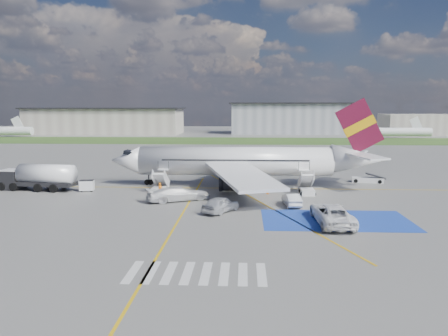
% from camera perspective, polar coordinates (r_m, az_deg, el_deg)
% --- Properties ---
extents(ground, '(400.00, 400.00, 0.00)m').
position_cam_1_polar(ground, '(46.24, 1.10, -5.41)').
color(ground, '#60605E').
rests_on(ground, ground).
extents(grass_strip, '(400.00, 30.00, 0.01)m').
position_cam_1_polar(grass_strip, '(140.38, 2.23, 3.59)').
color(grass_strip, '#2D4C1E').
rests_on(grass_strip, ground).
extents(taxiway_line_main, '(120.00, 0.20, 0.01)m').
position_cam_1_polar(taxiway_line_main, '(57.98, 1.45, -2.66)').
color(taxiway_line_main, gold).
rests_on(taxiway_line_main, ground).
extents(taxiway_line_cross, '(0.20, 60.00, 0.01)m').
position_cam_1_polar(taxiway_line_cross, '(37.10, -7.19, -8.84)').
color(taxiway_line_cross, gold).
rests_on(taxiway_line_cross, ground).
extents(taxiway_line_diag, '(20.71, 56.45, 0.01)m').
position_cam_1_polar(taxiway_line_diag, '(57.98, 1.45, -2.66)').
color(taxiway_line_diag, gold).
rests_on(taxiway_line_diag, ground).
extents(staging_box, '(14.00, 8.00, 0.01)m').
position_cam_1_polar(staging_box, '(43.23, 14.41, -6.61)').
color(staging_box, '#1B3EA7').
rests_on(staging_box, ground).
extents(crosswalk, '(9.00, 4.00, 0.01)m').
position_cam_1_polar(crosswalk, '(29.17, -3.59, -13.54)').
color(crosswalk, silver).
rests_on(crosswalk, ground).
extents(terminal_west, '(60.00, 22.00, 10.00)m').
position_cam_1_polar(terminal_west, '(183.89, -15.14, 5.91)').
color(terminal_west, '#A0978A').
rests_on(terminal_west, ground).
extents(terminal_centre, '(48.00, 18.00, 12.00)m').
position_cam_1_polar(terminal_centre, '(181.00, 8.75, 6.38)').
color(terminal_centre, gray).
rests_on(terminal_centre, ground).
extents(terminal_east, '(40.00, 16.00, 8.00)m').
position_cam_1_polar(terminal_east, '(188.14, 25.94, 5.12)').
color(terminal_east, '#A0978A').
rests_on(terminal_east, ground).
extents(airliner, '(36.81, 32.95, 11.92)m').
position_cam_1_polar(airliner, '(59.42, 2.96, 0.89)').
color(airliner, silver).
rests_on(airliner, ground).
extents(airstairs_fwd, '(1.90, 5.20, 3.60)m').
position_cam_1_polar(airstairs_fwd, '(55.66, -8.46, -2.55)').
color(airstairs_fwd, silver).
rests_on(airstairs_fwd, ground).
extents(airstairs_aft, '(1.90, 5.20, 3.60)m').
position_cam_1_polar(airstairs_aft, '(55.15, 10.77, -2.70)').
color(airstairs_aft, silver).
rests_on(airstairs_aft, ground).
extents(fuel_tanker, '(10.24, 4.02, 3.40)m').
position_cam_1_polar(fuel_tanker, '(61.42, -23.11, -1.36)').
color(fuel_tanker, black).
rests_on(fuel_tanker, ground).
extents(gpu_cart, '(1.92, 1.40, 1.47)m').
position_cam_1_polar(gpu_cart, '(58.53, -17.47, -2.28)').
color(gpu_cart, silver).
rests_on(gpu_cart, ground).
extents(belt_loader, '(4.79, 2.49, 1.38)m').
position_cam_1_polar(belt_loader, '(65.73, 18.27, -1.50)').
color(belt_loader, silver).
rests_on(belt_loader, ground).
extents(car_silver_a, '(4.11, 5.08, 1.63)m').
position_cam_1_polar(car_silver_a, '(44.86, -0.43, -4.76)').
color(car_silver_a, '#AFB2B7').
rests_on(car_silver_a, ground).
extents(car_silver_b, '(1.90, 4.33, 1.38)m').
position_cam_1_polar(car_silver_b, '(48.25, 8.83, -4.10)').
color(car_silver_b, silver).
rests_on(car_silver_b, ground).
extents(van_white_a, '(3.13, 6.51, 2.41)m').
position_cam_1_polar(van_white_a, '(41.85, 13.89, -5.38)').
color(van_white_a, white).
rests_on(van_white_a, ground).
extents(van_white_b, '(5.91, 4.37, 2.15)m').
position_cam_1_polar(van_white_b, '(50.39, -5.98, -3.09)').
color(van_white_b, silver).
rests_on(van_white_b, ground).
extents(crew_fwd, '(0.71, 0.73, 1.68)m').
position_cam_1_polar(crew_fwd, '(53.15, -8.33, -2.81)').
color(crew_fwd, orange).
rests_on(crew_fwd, ground).
extents(crew_nose, '(1.04, 1.02, 1.70)m').
position_cam_1_polar(crew_nose, '(58.32, -8.80, -1.85)').
color(crew_nose, orange).
rests_on(crew_nose, ground).
extents(crew_aft, '(0.55, 1.09, 1.78)m').
position_cam_1_polar(crew_aft, '(54.35, 5.67, -2.47)').
color(crew_aft, orange).
rests_on(crew_aft, ground).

